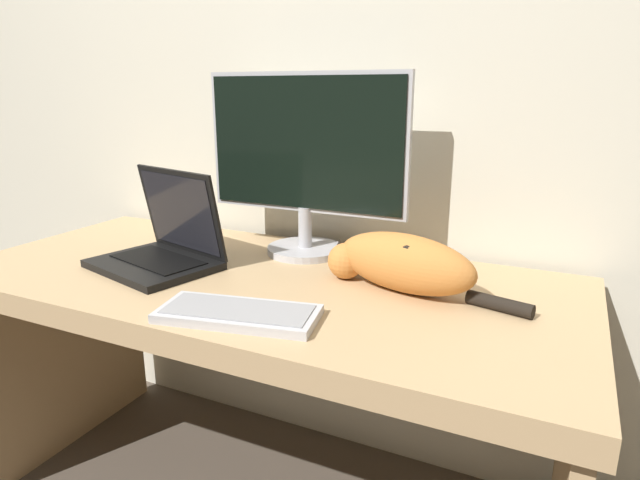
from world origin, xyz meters
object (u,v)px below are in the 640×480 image
Objects in this scene: laptop at (162,247)px; cat at (400,262)px; monitor at (305,160)px; external_keyboard at (238,314)px.

laptop is 0.74× the size of cat.
cat is at bearing -27.09° from monitor.
laptop is at bearing -157.65° from cat.
cat is (0.26, 0.31, 0.06)m from external_keyboard.
monitor reaches higher than laptop.
laptop is 0.66m from cat.
monitor is 1.69× the size of external_keyboard.
external_keyboard is (0.09, -0.49, -0.27)m from monitor.
monitor is at bearing 166.52° from cat.
monitor reaches higher than external_keyboard.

